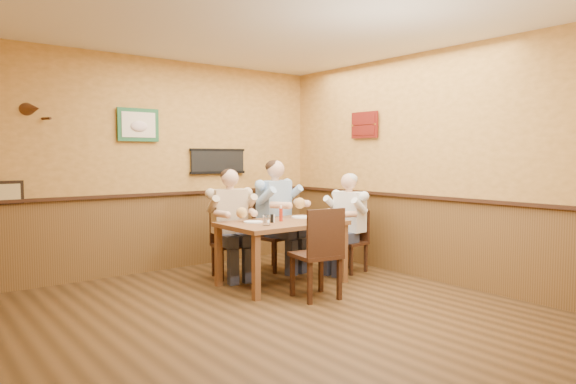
% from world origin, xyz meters
% --- Properties ---
extents(room, '(5.02, 5.03, 2.81)m').
position_xyz_m(room, '(0.14, 0.17, 1.69)').
color(room, '#362310').
rests_on(room, ground).
extents(dining_table, '(1.40, 0.90, 0.75)m').
position_xyz_m(dining_table, '(0.91, 0.89, 0.66)').
color(dining_table, brown).
rests_on(dining_table, ground).
extents(chair_back_left, '(0.46, 0.46, 0.86)m').
position_xyz_m(chair_back_left, '(0.59, 1.56, 0.43)').
color(chair_back_left, '#391F12').
rests_on(chair_back_left, ground).
extents(chair_back_right, '(0.50, 0.50, 0.92)m').
position_xyz_m(chair_back_right, '(1.30, 1.57, 0.46)').
color(chair_back_right, '#391F12').
rests_on(chair_back_right, ground).
extents(chair_right_end, '(0.42, 0.42, 0.81)m').
position_xyz_m(chair_right_end, '(2.00, 0.86, 0.41)').
color(chair_right_end, '#391F12').
rests_on(chair_right_end, ground).
extents(chair_near_side, '(0.52, 0.52, 0.98)m').
position_xyz_m(chair_near_side, '(0.83, 0.19, 0.49)').
color(chair_near_side, '#391F12').
rests_on(chair_near_side, ground).
extents(diner_tan_shirt, '(0.66, 0.66, 1.22)m').
position_xyz_m(diner_tan_shirt, '(0.59, 1.56, 0.61)').
color(diner_tan_shirt, beige).
rests_on(diner_tan_shirt, ground).
extents(diner_blue_polo, '(0.71, 0.71, 1.32)m').
position_xyz_m(diner_blue_polo, '(1.30, 1.57, 0.66)').
color(diner_blue_polo, '#8DAED4').
rests_on(diner_blue_polo, ground).
extents(diner_white_elder, '(0.59, 0.59, 1.16)m').
position_xyz_m(diner_white_elder, '(2.00, 0.86, 0.58)').
color(diner_white_elder, silver).
rests_on(diner_white_elder, ground).
extents(water_glass_left, '(0.10, 0.10, 0.12)m').
position_xyz_m(water_glass_left, '(0.55, 0.71, 0.81)').
color(water_glass_left, white).
rests_on(water_glass_left, dining_table).
extents(water_glass_mid, '(0.10, 0.10, 0.12)m').
position_xyz_m(water_glass_mid, '(1.08, 0.57, 0.81)').
color(water_glass_mid, white).
rests_on(water_glass_mid, dining_table).
extents(cola_tumbler, '(0.09, 0.09, 0.10)m').
position_xyz_m(cola_tumbler, '(1.31, 0.62, 0.80)').
color(cola_tumbler, black).
rests_on(cola_tumbler, dining_table).
extents(hot_sauce_bottle, '(0.06, 0.06, 0.17)m').
position_xyz_m(hot_sauce_bottle, '(0.91, 0.91, 0.84)').
color(hot_sauce_bottle, '#B02612').
rests_on(hot_sauce_bottle, dining_table).
extents(salt_shaker, '(0.05, 0.05, 0.09)m').
position_xyz_m(salt_shaker, '(0.77, 0.88, 0.80)').
color(salt_shaker, silver).
rests_on(salt_shaker, dining_table).
extents(pepper_shaker, '(0.04, 0.04, 0.10)m').
position_xyz_m(pepper_shaker, '(0.75, 0.87, 0.80)').
color(pepper_shaker, black).
rests_on(pepper_shaker, dining_table).
extents(plate_far_left, '(0.23, 0.23, 0.01)m').
position_xyz_m(plate_far_left, '(0.59, 1.02, 0.76)').
color(plate_far_left, white).
rests_on(plate_far_left, dining_table).
extents(plate_far_right, '(0.34, 0.34, 0.02)m').
position_xyz_m(plate_far_right, '(1.33, 1.03, 0.76)').
color(plate_far_right, white).
rests_on(plate_far_right, dining_table).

